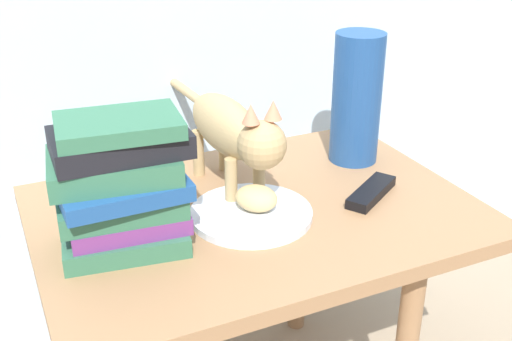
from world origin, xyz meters
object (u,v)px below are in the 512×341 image
(cat, at_px, (232,130))
(green_vase, at_px, (357,99))
(plate, at_px, (251,214))
(bread_roll, at_px, (256,198))
(tv_remote, at_px, (371,192))
(side_table, at_px, (256,238))
(book_stack, at_px, (121,183))

(cat, height_order, green_vase, green_vase)
(cat, distance_m, green_vase, 0.31)
(plate, distance_m, bread_roll, 0.03)
(plate, xyz_separation_m, green_vase, (0.32, 0.15, 0.14))
(plate, bearing_deg, tv_remote, -5.68)
(side_table, distance_m, tv_remote, 0.25)
(side_table, distance_m, plate, 0.08)
(book_stack, height_order, tv_remote, book_stack)
(green_vase, xyz_separation_m, tv_remote, (-0.07, -0.17, -0.13))
(plate, bearing_deg, bread_roll, -14.20)
(side_table, relative_size, cat, 1.74)
(bread_roll, xyz_separation_m, tv_remote, (0.24, -0.02, -0.03))
(plate, relative_size, book_stack, 0.96)
(book_stack, bearing_deg, green_vase, 14.00)
(bread_roll, relative_size, green_vase, 0.28)
(plate, xyz_separation_m, book_stack, (-0.23, 0.01, 0.11))
(plate, distance_m, tv_remote, 0.25)
(side_table, xyz_separation_m, plate, (-0.02, -0.03, 0.07))
(tv_remote, bearing_deg, book_stack, 143.69)
(side_table, distance_m, bread_roll, 0.11)
(book_stack, distance_m, tv_remote, 0.50)
(side_table, distance_m, book_stack, 0.32)
(side_table, distance_m, green_vase, 0.38)
(cat, distance_m, tv_remote, 0.30)
(book_stack, xyz_separation_m, green_vase, (0.55, 0.14, 0.03))
(tv_remote, bearing_deg, plate, 141.90)
(book_stack, relative_size, tv_remote, 1.60)
(cat, bearing_deg, bread_roll, -90.63)
(bread_roll, xyz_separation_m, cat, (0.00, 0.12, 0.09))
(book_stack, bearing_deg, cat, 23.01)
(side_table, bearing_deg, green_vase, 21.75)
(plate, relative_size, cat, 0.48)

